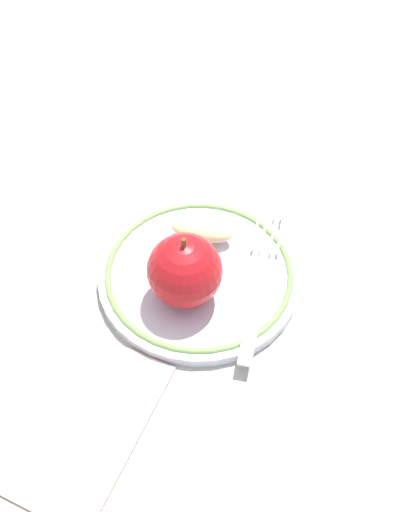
{
  "coord_description": "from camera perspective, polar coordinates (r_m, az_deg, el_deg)",
  "views": [
    {
      "loc": [
        -0.24,
        0.23,
        0.44
      ],
      "look_at": [
        0.01,
        0.01,
        0.03
      ],
      "focal_mm": 40.0,
      "sensor_mm": 36.0,
      "label": 1
    }
  ],
  "objects": [
    {
      "name": "apple_slice_front",
      "position": [
        0.56,
        0.28,
        2.6
      ],
      "size": [
        0.06,
        0.06,
        0.02
      ],
      "primitive_type": "ellipsoid",
      "rotation": [
        0.0,
        0.0,
        0.63
      ],
      "color": "beige",
      "rests_on": "plate"
    },
    {
      "name": "apple_red_whole",
      "position": [
        0.49,
        -1.3,
        -1.59
      ],
      "size": [
        0.07,
        0.07,
        0.08
      ],
      "color": "#AC1419",
      "rests_on": "plate"
    },
    {
      "name": "ground_plane",
      "position": [
        0.55,
        1.82,
        -2.33
      ],
      "size": [
        2.0,
        2.0,
        0.0
      ],
      "primitive_type": "plane",
      "color": "#A8A79D"
    },
    {
      "name": "napkin_folded",
      "position": [
        0.49,
        -14.34,
        -14.52
      ],
      "size": [
        0.2,
        0.2,
        0.01
      ],
      "primitive_type": "cube",
      "rotation": [
        0.0,
        0.0,
        0.43
      ],
      "color": "#BF9D90",
      "rests_on": "ground_plane"
    },
    {
      "name": "fork",
      "position": [
        0.53,
        6.06,
        -2.49
      ],
      "size": [
        0.13,
        0.16,
        0.0
      ],
      "rotation": [
        0.0,
        0.0,
        5.35
      ],
      "color": "silver",
      "rests_on": "plate"
    },
    {
      "name": "plate",
      "position": [
        0.54,
        0.0,
        -1.78
      ],
      "size": [
        0.19,
        0.19,
        0.01
      ],
      "color": "silver",
      "rests_on": "ground_plane"
    }
  ]
}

